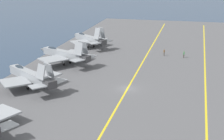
# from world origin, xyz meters

# --- Properties ---
(ground_plane) EXTENTS (2000.00, 2000.00, 0.00)m
(ground_plane) POSITION_xyz_m (0.00, 0.00, 0.00)
(ground_plane) COLOR navy
(carrier_deck) EXTENTS (178.83, 54.70, 0.40)m
(carrier_deck) POSITION_xyz_m (0.00, 0.00, 0.20)
(carrier_deck) COLOR #565659
(carrier_deck) RESTS_ON ground
(deck_stripe_foul_line) EXTENTS (160.95, 1.95, 0.01)m
(deck_stripe_foul_line) POSITION_xyz_m (0.00, -15.04, 0.40)
(deck_stripe_foul_line) COLOR yellow
(deck_stripe_foul_line) RESTS_ON carrier_deck
(deck_stripe_centerline) EXTENTS (160.95, 0.36, 0.01)m
(deck_stripe_centerline) POSITION_xyz_m (0.00, 0.00, 0.40)
(deck_stripe_centerline) COLOR yellow
(deck_stripe_centerline) RESTS_ON carrier_deck
(parked_jet_second) EXTENTS (13.23, 16.15, 6.10)m
(parked_jet_second) POSITION_xyz_m (-3.80, 19.08, 2.87)
(parked_jet_second) COLOR #93999E
(parked_jet_second) RESTS_ON carrier_deck
(parked_jet_third) EXTENTS (13.93, 16.73, 6.41)m
(parked_jet_third) POSITION_xyz_m (13.66, 18.55, 2.96)
(parked_jet_third) COLOR #93999E
(parked_jet_third) RESTS_ON carrier_deck
(parked_jet_fourth) EXTENTS (12.60, 14.43, 6.58)m
(parked_jet_fourth) POSITION_xyz_m (32.42, 17.99, 2.99)
(parked_jet_fourth) COLOR #93999E
(parked_jet_fourth) RESTS_ON carrier_deck
(crew_green_vest) EXTENTS (0.38, 0.26, 1.85)m
(crew_green_vest) POSITION_xyz_m (26.69, -9.92, 1.42)
(crew_green_vest) COLOR #383328
(crew_green_vest) RESTS_ON carrier_deck
(crew_brown_vest) EXTENTS (0.46, 0.43, 1.79)m
(crew_brown_vest) POSITION_xyz_m (27.73, -4.63, 1.38)
(crew_brown_vest) COLOR #4C473D
(crew_brown_vest) RESTS_ON carrier_deck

